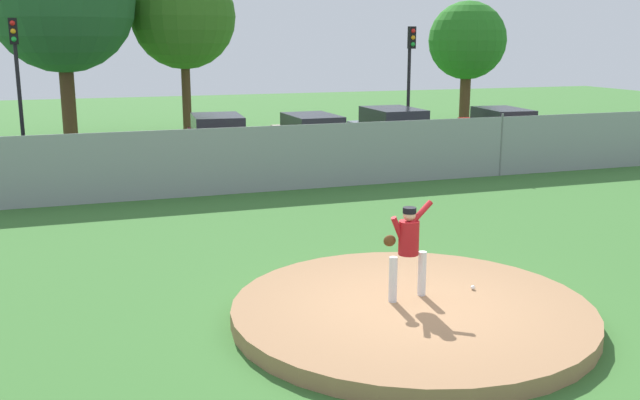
# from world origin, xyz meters

# --- Properties ---
(ground_plane) EXTENTS (80.00, 80.00, 0.00)m
(ground_plane) POSITION_xyz_m (0.00, 6.00, 0.00)
(ground_plane) COLOR #386B2D
(asphalt_strip) EXTENTS (44.00, 7.00, 0.01)m
(asphalt_strip) POSITION_xyz_m (0.00, 14.50, 0.00)
(asphalt_strip) COLOR #2B2B2D
(asphalt_strip) RESTS_ON ground_plane
(pitchers_mound) EXTENTS (5.57, 5.57, 0.25)m
(pitchers_mound) POSITION_xyz_m (0.00, 0.00, 0.13)
(pitchers_mound) COLOR #99704C
(pitchers_mound) RESTS_ON ground_plane
(pitcher_youth) EXTENTS (0.81, 0.32, 1.56)m
(pitcher_youth) POSITION_xyz_m (0.03, 0.25, 1.16)
(pitcher_youth) COLOR silver
(pitcher_youth) RESTS_ON pitchers_mound
(baseball) EXTENTS (0.07, 0.07, 0.07)m
(baseball) POSITION_xyz_m (1.23, 0.27, 0.29)
(baseball) COLOR white
(baseball) RESTS_ON pitchers_mound
(chainlink_fence) EXTENTS (39.76, 0.07, 1.97)m
(chainlink_fence) POSITION_xyz_m (0.00, 10.00, 0.94)
(chainlink_fence) COLOR gray
(chainlink_fence) RESTS_ON ground_plane
(parked_car_burgundy) EXTENTS (2.05, 4.34, 1.73)m
(parked_car_burgundy) POSITION_xyz_m (-0.16, 14.70, 0.82)
(parked_car_burgundy) COLOR maroon
(parked_car_burgundy) RESTS_ON ground_plane
(parked_car_slate) EXTENTS (1.93, 4.63, 1.76)m
(parked_car_slate) POSITION_xyz_m (6.38, 14.77, 0.84)
(parked_car_slate) COLOR slate
(parked_car_slate) RESTS_ON ground_plane
(parked_car_champagne) EXTENTS (1.88, 4.47, 1.66)m
(parked_car_champagne) POSITION_xyz_m (3.15, 14.48, 0.80)
(parked_car_champagne) COLOR tan
(parked_car_champagne) RESTS_ON ground_plane
(parked_car_red) EXTENTS (2.06, 4.63, 1.59)m
(parked_car_red) POSITION_xyz_m (11.13, 14.90, 0.77)
(parked_car_red) COLOR #A81919
(parked_car_red) RESTS_ON ground_plane
(traffic_cone_orange) EXTENTS (0.40, 0.40, 0.55)m
(traffic_cone_orange) POSITION_xyz_m (-3.20, 11.78, 0.26)
(traffic_cone_orange) COLOR orange
(traffic_cone_orange) RESTS_ON asphalt_strip
(traffic_light_near) EXTENTS (0.28, 0.46, 4.95)m
(traffic_light_near) POSITION_xyz_m (-6.52, 18.34, 3.38)
(traffic_light_near) COLOR black
(traffic_light_near) RESTS_ON ground_plane
(traffic_light_far) EXTENTS (0.28, 0.46, 4.74)m
(traffic_light_far) POSITION_xyz_m (8.73, 18.31, 3.25)
(traffic_light_far) COLOR black
(traffic_light_far) RESTS_ON ground_plane
(tree_broad_left) EXTENTS (4.57, 4.57, 7.48)m
(tree_broad_left) POSITION_xyz_m (0.12, 23.31, 5.17)
(tree_broad_left) COLOR #4C331E
(tree_broad_left) RESTS_ON ground_plane
(tree_slender_far) EXTENTS (3.85, 3.85, 6.09)m
(tree_slender_far) POSITION_xyz_m (14.08, 22.94, 4.13)
(tree_slender_far) COLOR #4C331E
(tree_slender_far) RESTS_ON ground_plane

